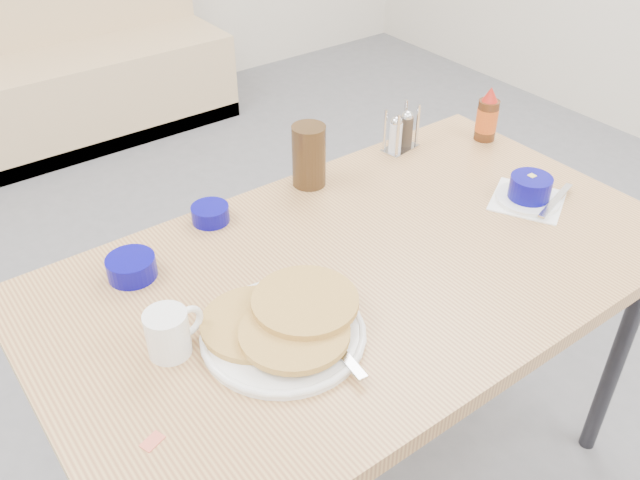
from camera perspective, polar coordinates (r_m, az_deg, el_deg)
booth_bench at (r=3.72m, az=-22.94°, el=12.58°), size 1.90×0.56×1.22m
dining_table at (r=1.50m, az=3.71°, el=-3.82°), size 1.40×0.80×0.76m
pancake_plate at (r=1.28m, az=-3.03°, el=-7.26°), size 0.32×0.34×0.06m
coffee_mug at (r=1.26m, az=-12.56°, el=-7.56°), size 0.12×0.08×0.09m
grits_setting at (r=1.72m, az=17.25°, el=3.96°), size 0.24×0.22×0.07m
creamer_bowl at (r=1.46m, az=-15.59°, el=-2.23°), size 0.10×0.10×0.05m
butter_bowl at (r=1.60m, az=-9.22°, el=2.19°), size 0.09×0.09×0.04m
amber_tumbler at (r=1.69m, az=-0.94°, el=7.11°), size 0.10×0.10×0.16m
condiment_caddy at (r=1.88m, az=6.83°, el=8.80°), size 0.11×0.08×0.12m
syrup_bottle at (r=1.97m, az=13.89°, el=10.02°), size 0.06×0.06×0.16m
sugar_wrapper at (r=1.16m, az=-13.93°, el=-16.13°), size 0.04×0.03×0.00m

